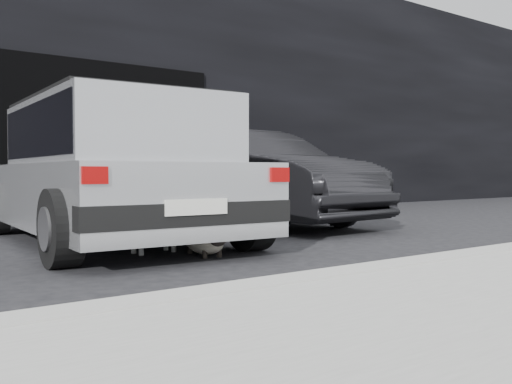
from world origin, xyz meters
TOP-DOWN VIEW (x-y plane):
  - ground at (0.00, 0.00)m, footprint 80.00×80.00m
  - building_facade at (1.00, 6.00)m, footprint 34.00×4.00m
  - garage_opening at (1.00, 3.99)m, footprint 4.00×0.10m
  - curb at (1.00, -2.60)m, footprint 18.00×0.25m
  - silver_hatchback at (-0.20, 0.58)m, footprint 2.21×4.20m
  - second_car at (2.22, 1.44)m, footprint 1.75×4.28m
  - cat_siamese at (0.09, -0.86)m, footprint 0.35×0.84m
  - cat_white at (-0.15, -0.38)m, footprint 0.86×0.32m

SIDE VIEW (x-z plane):
  - ground at x=0.00m, z-range 0.00..0.00m
  - curb at x=1.00m, z-range 0.00..0.12m
  - cat_siamese at x=0.09m, z-range -0.01..0.27m
  - cat_white at x=-0.15m, z-range -0.01..0.40m
  - second_car at x=2.22m, z-range 0.00..1.38m
  - silver_hatchback at x=-0.20m, z-range 0.07..1.59m
  - garage_opening at x=1.00m, z-range 0.00..2.60m
  - building_facade at x=1.00m, z-range 0.00..5.00m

